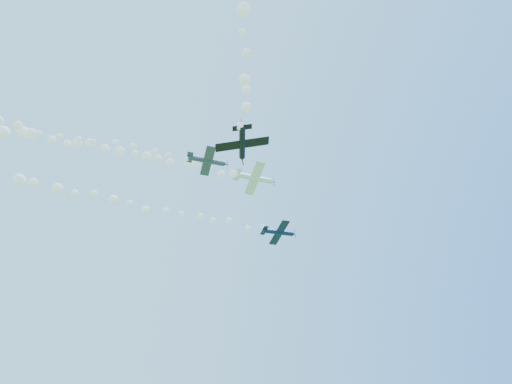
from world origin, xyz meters
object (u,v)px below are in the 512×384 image
object	(u,v)px
plane_white	(254,178)
plane_navy	(279,232)
plane_grey	(208,161)
plane_black	(242,143)

from	to	relation	value
plane_white	plane_navy	bearing A→B (deg)	57.09
plane_white	plane_grey	distance (m)	9.71
plane_white	plane_grey	world-z (taller)	plane_white
plane_grey	plane_black	bearing A→B (deg)	-74.95
plane_navy	plane_black	xyz separation A→B (m)	(-16.16, -27.71, -9.13)
plane_white	plane_navy	world-z (taller)	plane_navy
plane_black	plane_navy	bearing A→B (deg)	-12.36
plane_white	plane_navy	xyz separation A→B (m)	(9.50, 13.11, 0.22)
plane_navy	plane_black	size ratio (longest dim) A/B	1.16
plane_grey	plane_black	xyz separation A→B (m)	(1.93, -10.76, -6.43)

